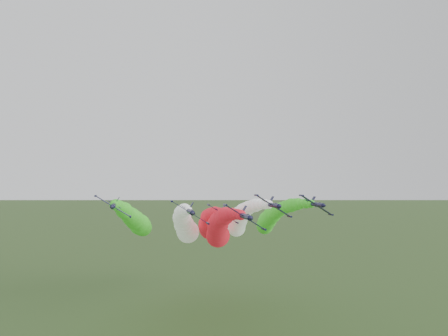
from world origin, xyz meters
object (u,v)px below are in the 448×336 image
(jet_inner_right, at_px, (239,219))
(jet_outer_left, at_px, (135,220))
(jet_lead, at_px, (218,229))
(jet_outer_right, at_px, (271,218))
(jet_trail, at_px, (208,224))
(jet_inner_left, at_px, (185,225))

(jet_inner_right, distance_m, jet_outer_left, 33.72)
(jet_lead, height_order, jet_outer_left, jet_outer_left)
(jet_outer_right, bearing_deg, jet_lead, -143.13)
(jet_lead, xyz_separation_m, jet_trail, (1.37, 27.89, -1.44))
(jet_inner_right, bearing_deg, jet_outer_left, 164.35)
(jet_inner_left, distance_m, jet_outer_left, 17.34)
(jet_inner_left, xyz_separation_m, jet_inner_right, (17.08, -1.19, 1.57))
(jet_outer_left, height_order, jet_outer_right, jet_outer_left)
(jet_outer_right, bearing_deg, jet_trail, 148.19)
(jet_lead, distance_m, jet_outer_left, 29.93)
(jet_trail, bearing_deg, jet_outer_left, -158.04)
(jet_trail, bearing_deg, jet_lead, -92.82)
(jet_outer_right, height_order, jet_trail, jet_outer_right)
(jet_lead, bearing_deg, jet_inner_left, 132.28)
(jet_inner_right, bearing_deg, jet_outer_right, 29.72)
(jet_inner_left, distance_m, jet_outer_right, 30.40)
(jet_inner_left, xyz_separation_m, jet_trail, (10.17, 18.21, -1.67))
(jet_inner_left, height_order, jet_outer_left, jet_outer_left)
(jet_outer_right, relative_size, jet_trail, 1.00)
(jet_lead, distance_m, jet_inner_right, 11.99)
(jet_outer_right, distance_m, jet_trail, 23.25)
(jet_inner_left, distance_m, jet_trail, 20.93)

